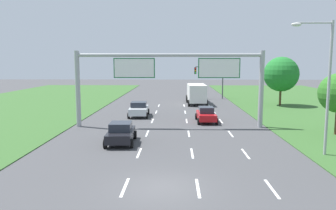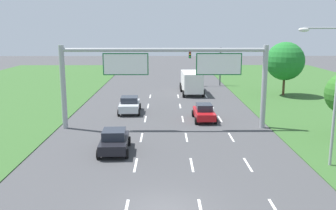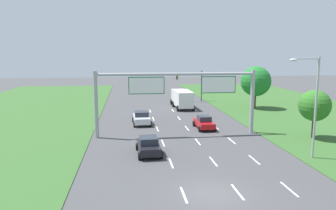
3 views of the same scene
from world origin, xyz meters
The scene contains 13 objects.
ground_plane centered at (0.00, 0.00, 0.00)m, with size 200.00×200.00×0.00m, color #424244.
lane_dashes_inner_left centered at (-1.75, 6.00, 0.00)m, with size 0.14×50.40×0.01m.
lane_dashes_inner_right centered at (1.75, 6.00, 0.00)m, with size 0.14×50.40×0.01m.
lane_dashes_slip centered at (5.25, 6.00, 0.00)m, with size 0.14×50.40×0.01m.
car_near_red centered at (-3.39, 8.60, 0.78)m, with size 2.19×4.02×1.56m.
car_lead_silver centered at (-3.48, 20.85, 0.81)m, with size 2.26×4.20×1.61m.
car_mid_lane centered at (3.68, 17.51, 0.75)m, with size 2.03×4.06×1.53m.
box_truck centered at (3.53, 32.37, 1.59)m, with size 2.83×7.79×2.85m.
sign_gantry centered at (0.20, 14.86, 4.91)m, with size 17.24×0.44×7.00m.
traffic_light_mast centered at (6.33, 38.99, 3.87)m, with size 4.76×0.49×5.60m.
street_lamp centered at (9.87, 5.75, 5.08)m, with size 2.61×0.32×8.50m.
roadside_tree_mid centered at (13.86, 11.77, 3.47)m, with size 3.22×3.22×5.09m.
roadside_tree_far centered at (15.00, 30.26, 4.35)m, with size 4.74×4.74×6.72m.
Camera 3 is at (-5.14, -19.12, 8.85)m, focal length 35.00 mm.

